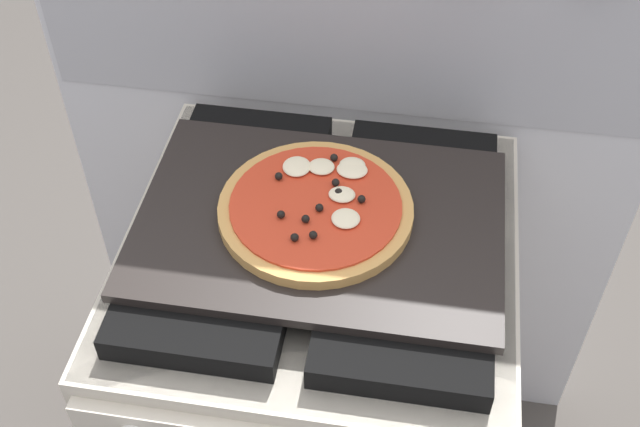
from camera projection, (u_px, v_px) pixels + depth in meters
kitchen_backsplash at (349, 139)px, 1.51m from camera, size 1.10×0.08×1.55m
stove at (320, 389)px, 1.52m from camera, size 0.60×0.64×0.90m
baking_tray at (320, 222)px, 1.19m from camera, size 0.54×0.38×0.02m
pizza_left at (317, 208)px, 1.18m from camera, size 0.29×0.29×0.03m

